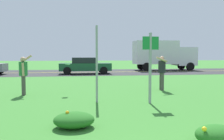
{
  "coord_description": "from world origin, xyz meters",
  "views": [
    {
      "loc": [
        -1.84,
        -1.44,
        1.65
      ],
      "look_at": [
        -0.63,
        6.87,
        1.13
      ],
      "focal_mm": 37.96,
      "sensor_mm": 36.0,
      "label": 1
    }
  ],
  "objects_px": {
    "person_thrower_green_shirt": "(23,72)",
    "person_catcher_dark_shirt": "(162,70)",
    "car_dark_green_center_left": "(85,65)",
    "frisbee_pale_blue": "(67,64)",
    "box_truck_white": "(163,54)",
    "sign_post_near_path": "(97,64)",
    "sign_post_by_roadside": "(150,61)"
  },
  "relations": [
    {
      "from": "sign_post_by_roadside",
      "to": "car_dark_green_center_left",
      "type": "distance_m",
      "value": 13.46
    },
    {
      "from": "person_catcher_dark_shirt",
      "to": "frisbee_pale_blue",
      "type": "distance_m",
      "value": 4.39
    },
    {
      "from": "sign_post_by_roadside",
      "to": "box_truck_white",
      "type": "bearing_deg",
      "value": 68.19
    },
    {
      "from": "person_thrower_green_shirt",
      "to": "car_dark_green_center_left",
      "type": "bearing_deg",
      "value": 75.26
    },
    {
      "from": "sign_post_near_path",
      "to": "box_truck_white",
      "type": "xyz_separation_m",
      "value": [
        8.67,
        16.77,
        0.47
      ]
    },
    {
      "from": "frisbee_pale_blue",
      "to": "box_truck_white",
      "type": "bearing_deg",
      "value": 56.52
    },
    {
      "from": "person_thrower_green_shirt",
      "to": "frisbee_pale_blue",
      "type": "distance_m",
      "value": 1.82
    },
    {
      "from": "sign_post_by_roadside",
      "to": "frisbee_pale_blue",
      "type": "distance_m",
      "value": 3.78
    },
    {
      "from": "person_thrower_green_shirt",
      "to": "car_dark_green_center_left",
      "type": "xyz_separation_m",
      "value": [
        2.88,
        10.94,
        -0.21
      ]
    },
    {
      "from": "person_thrower_green_shirt",
      "to": "frisbee_pale_blue",
      "type": "relative_size",
      "value": 6.64
    },
    {
      "from": "person_thrower_green_shirt",
      "to": "car_dark_green_center_left",
      "type": "relative_size",
      "value": 0.37
    },
    {
      "from": "person_thrower_green_shirt",
      "to": "person_catcher_dark_shirt",
      "type": "height_order",
      "value": "person_thrower_green_shirt"
    },
    {
      "from": "person_thrower_green_shirt",
      "to": "person_catcher_dark_shirt",
      "type": "bearing_deg",
      "value": 4.67
    },
    {
      "from": "sign_post_by_roadside",
      "to": "box_truck_white",
      "type": "xyz_separation_m",
      "value": [
        6.88,
        17.2,
        0.34
      ]
    },
    {
      "from": "person_thrower_green_shirt",
      "to": "sign_post_by_roadside",
      "type": "bearing_deg",
      "value": -26.99
    },
    {
      "from": "sign_post_by_roadside",
      "to": "person_thrower_green_shirt",
      "type": "xyz_separation_m",
      "value": [
        -4.67,
        2.38,
        -0.52
      ]
    },
    {
      "from": "sign_post_by_roadside",
      "to": "sign_post_near_path",
      "type": "bearing_deg",
      "value": 166.47
    },
    {
      "from": "frisbee_pale_blue",
      "to": "box_truck_white",
      "type": "height_order",
      "value": "box_truck_white"
    },
    {
      "from": "sign_post_by_roadside",
      "to": "person_thrower_green_shirt",
      "type": "relative_size",
      "value": 1.44
    },
    {
      "from": "sign_post_near_path",
      "to": "person_catcher_dark_shirt",
      "type": "relative_size",
      "value": 1.67
    },
    {
      "from": "frisbee_pale_blue",
      "to": "box_truck_white",
      "type": "distance_m",
      "value": 17.71
    },
    {
      "from": "frisbee_pale_blue",
      "to": "car_dark_green_center_left",
      "type": "relative_size",
      "value": 0.06
    },
    {
      "from": "sign_post_by_roadside",
      "to": "car_dark_green_center_left",
      "type": "relative_size",
      "value": 0.54
    },
    {
      "from": "car_dark_green_center_left",
      "to": "sign_post_by_roadside",
      "type": "bearing_deg",
      "value": -82.35
    },
    {
      "from": "frisbee_pale_blue",
      "to": "sign_post_near_path",
      "type": "bearing_deg",
      "value": -61.46
    },
    {
      "from": "sign_post_by_roadside",
      "to": "person_catcher_dark_shirt",
      "type": "height_order",
      "value": "sign_post_by_roadside"
    },
    {
      "from": "sign_post_by_roadside",
      "to": "person_thrower_green_shirt",
      "type": "distance_m",
      "value": 5.26
    },
    {
      "from": "sign_post_by_roadside",
      "to": "frisbee_pale_blue",
      "type": "bearing_deg",
      "value": 139.77
    },
    {
      "from": "car_dark_green_center_left",
      "to": "person_thrower_green_shirt",
      "type": "bearing_deg",
      "value": -104.74
    },
    {
      "from": "frisbee_pale_blue",
      "to": "person_catcher_dark_shirt",
      "type": "bearing_deg",
      "value": 5.78
    },
    {
      "from": "sign_post_near_path",
      "to": "frisbee_pale_blue",
      "type": "bearing_deg",
      "value": 118.54
    },
    {
      "from": "sign_post_by_roadside",
      "to": "person_catcher_dark_shirt",
      "type": "bearing_deg",
      "value": 62.87
    }
  ]
}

